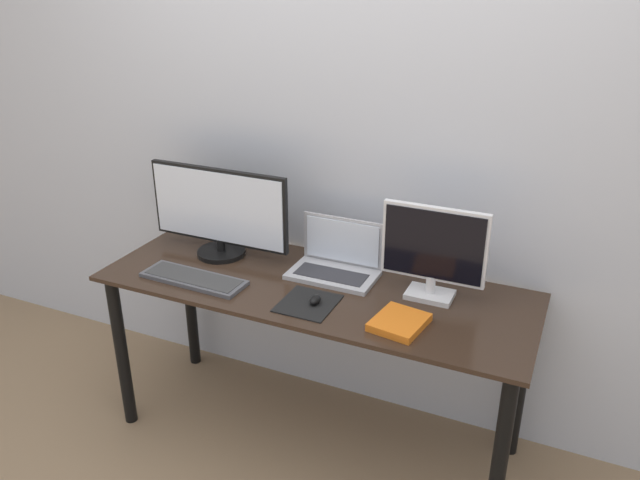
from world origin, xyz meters
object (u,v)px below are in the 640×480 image
object	(u,v)px
monitor_right	(433,251)
mouse	(315,300)
monitor_left	(219,212)
keyboard	(194,279)
book	(399,322)
laptop	(337,261)

from	to	relation	value
monitor_right	mouse	distance (m)	0.47
monitor_left	keyboard	distance (m)	0.32
mouse	keyboard	bearing A→B (deg)	-177.43
mouse	book	distance (m)	0.33
monitor_left	keyboard	size ratio (longest dim) A/B	1.46
monitor_left	keyboard	xyz separation A→B (m)	(0.03, -0.26, -0.19)
monitor_right	monitor_left	bearing A→B (deg)	-180.00
keyboard	mouse	xyz separation A→B (m)	(0.52, 0.02, 0.01)
keyboard	mouse	world-z (taller)	mouse
laptop	mouse	size ratio (longest dim) A/B	5.68
laptop	mouse	xyz separation A→B (m)	(0.03, -0.27, -0.03)
monitor_left	mouse	size ratio (longest dim) A/B	10.42
monitor_right	book	world-z (taller)	monitor_right
laptop	monitor_left	bearing A→B (deg)	-175.57
monitor_left	keyboard	world-z (taller)	monitor_left
laptop	keyboard	world-z (taller)	laptop
laptop	keyboard	distance (m)	0.57
mouse	book	size ratio (longest dim) A/B	0.29
book	monitor_left	bearing A→B (deg)	164.33
keyboard	mouse	bearing A→B (deg)	2.57
monitor_left	book	size ratio (longest dim) A/B	2.98
keyboard	laptop	bearing A→B (deg)	31.25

